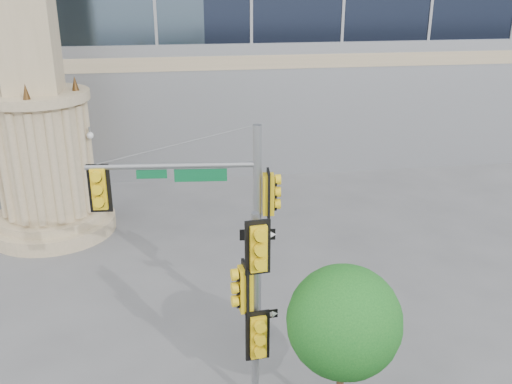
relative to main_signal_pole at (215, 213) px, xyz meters
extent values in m
plane|color=#545456|center=(0.65, -1.59, -3.47)|extent=(120.00, 120.00, 0.00)
cylinder|color=tan|center=(-5.35, 7.41, -3.22)|extent=(4.40, 4.40, 0.50)
cylinder|color=tan|center=(-5.35, 7.41, -2.82)|extent=(3.80, 3.80, 0.30)
cylinder|color=tan|center=(-5.35, 7.41, -0.67)|extent=(3.00, 3.00, 4.00)
cylinder|color=tan|center=(-5.35, 7.41, 1.48)|extent=(3.50, 3.50, 0.30)
cone|color=#472D14|center=(-4.05, 7.41, 1.88)|extent=(0.24, 0.24, 0.50)
cylinder|color=slate|center=(1.01, -0.09, -3.42)|extent=(0.52, 0.52, 0.11)
cylinder|color=slate|center=(1.01, -0.09, -0.67)|extent=(0.21, 0.21, 5.60)
cylinder|color=slate|center=(-0.95, 0.09, 1.20)|extent=(3.92, 0.49, 0.13)
cube|color=#0B5C30|center=(-0.30, 0.01, 0.96)|extent=(1.21, 0.15, 0.30)
cube|color=yellow|center=(-2.62, 0.24, 0.68)|extent=(0.54, 0.31, 1.17)
cube|color=yellow|center=(1.27, -0.11, 0.45)|extent=(0.31, 0.54, 1.17)
cube|color=black|center=(0.99, -0.22, -0.53)|extent=(0.86, 0.11, 0.28)
cube|color=#A00E10|center=(0.99, -0.22, -1.18)|extent=(0.30, 0.06, 0.43)
cylinder|color=slate|center=(0.59, -2.59, -1.21)|extent=(0.16, 0.16, 4.53)
cube|color=yellow|center=(0.61, -2.79, 0.43)|extent=(0.52, 0.30, 1.13)
cube|color=yellow|center=(0.39, -2.61, -0.57)|extent=(0.30, 0.52, 1.13)
cube|color=yellow|center=(0.61, -2.79, -1.57)|extent=(0.52, 0.30, 1.13)
cube|color=black|center=(0.76, -2.68, -1.16)|extent=(0.56, 0.08, 0.18)
sphere|color=#12521A|center=(2.21, -3.39, -1.00)|extent=(2.26, 2.26, 2.26)
sphere|color=#12521A|center=(2.70, -3.12, -1.32)|extent=(1.40, 1.40, 1.40)
sphere|color=#12521A|center=(1.84, -3.66, -1.27)|extent=(1.18, 1.18, 1.18)
camera|label=1|loc=(-0.87, -12.44, 5.30)|focal=40.00mm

